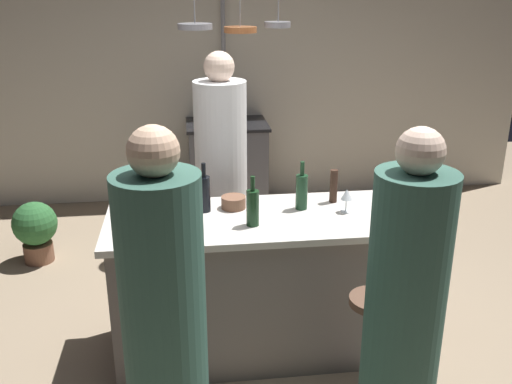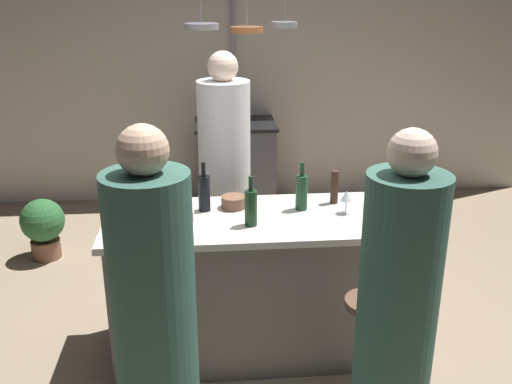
% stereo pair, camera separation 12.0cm
% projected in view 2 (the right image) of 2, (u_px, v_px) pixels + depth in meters
% --- Properties ---
extents(ground_plane, '(9.00, 9.00, 0.00)m').
position_uv_depth(ground_plane, '(258.00, 346.00, 3.68)').
color(ground_plane, gray).
extents(back_wall, '(6.40, 0.16, 2.60)m').
position_uv_depth(back_wall, '(233.00, 75.00, 5.89)').
color(back_wall, beige).
rests_on(back_wall, ground_plane).
extents(kitchen_island, '(1.80, 0.72, 0.90)m').
position_uv_depth(kitchen_island, '(258.00, 284.00, 3.52)').
color(kitchen_island, slate).
rests_on(kitchen_island, ground_plane).
extents(stove_range, '(0.80, 0.64, 0.89)m').
position_uv_depth(stove_range, '(236.00, 165.00, 5.81)').
color(stove_range, '#47474C').
rests_on(stove_range, ground_plane).
extents(chef, '(0.37, 0.37, 1.76)m').
position_uv_depth(chef, '(225.00, 183.00, 4.18)').
color(chef, white).
rests_on(chef, ground_plane).
extents(bar_stool_right, '(0.28, 0.28, 0.68)m').
position_uv_depth(bar_stool_right, '(366.00, 350.00, 3.01)').
color(bar_stool_right, '#4C4C51').
rests_on(bar_stool_right, ground_plane).
extents(guest_right, '(0.35, 0.35, 1.66)m').
position_uv_depth(guest_right, '(395.00, 324.00, 2.54)').
color(guest_right, '#33594C').
rests_on(guest_right, ground_plane).
extents(bar_stool_left, '(0.28, 0.28, 0.68)m').
position_uv_depth(bar_stool_left, '(164.00, 362.00, 2.92)').
color(bar_stool_left, '#4C4C51').
rests_on(bar_stool_left, ground_plane).
extents(guest_left, '(0.36, 0.36, 1.70)m').
position_uv_depth(guest_left, '(155.00, 332.00, 2.45)').
color(guest_left, '#33594C').
rests_on(guest_left, ground_plane).
extents(overhead_pot_rack, '(0.89, 1.35, 2.17)m').
position_uv_depth(overhead_pot_rack, '(236.00, 48.00, 4.91)').
color(overhead_pot_rack, gray).
rests_on(overhead_pot_rack, ground_plane).
extents(potted_plant, '(0.36, 0.36, 0.52)m').
position_uv_depth(potted_plant, '(43.00, 225.00, 4.76)').
color(potted_plant, brown).
rests_on(potted_plant, ground_plane).
extents(pepper_mill, '(0.05, 0.05, 0.21)m').
position_uv_depth(pepper_mill, '(334.00, 187.00, 3.54)').
color(pepper_mill, '#382319').
rests_on(pepper_mill, kitchen_island).
extents(wine_bottle_green, '(0.07, 0.07, 0.30)m').
position_uv_depth(wine_bottle_green, '(302.00, 192.00, 3.44)').
color(wine_bottle_green, '#193D23').
rests_on(wine_bottle_green, kitchen_island).
extents(wine_bottle_rose, '(0.07, 0.07, 0.32)m').
position_uv_depth(wine_bottle_rose, '(136.00, 187.00, 3.48)').
color(wine_bottle_rose, '#B78C8E').
rests_on(wine_bottle_rose, kitchen_island).
extents(wine_bottle_red, '(0.07, 0.07, 0.29)m').
position_uv_depth(wine_bottle_red, '(251.00, 207.00, 3.21)').
color(wine_bottle_red, '#143319').
rests_on(wine_bottle_red, kitchen_island).
extents(wine_bottle_amber, '(0.07, 0.07, 0.29)m').
position_uv_depth(wine_bottle_amber, '(184.00, 214.00, 3.11)').
color(wine_bottle_amber, brown).
rests_on(wine_bottle_amber, kitchen_island).
extents(wine_bottle_dark, '(0.07, 0.07, 0.30)m').
position_uv_depth(wine_bottle_dark, '(204.00, 192.00, 3.42)').
color(wine_bottle_dark, black).
rests_on(wine_bottle_dark, kitchen_island).
extents(wine_glass_near_right_guest, '(0.07, 0.07, 0.15)m').
position_uv_depth(wine_glass_near_right_guest, '(347.00, 197.00, 3.38)').
color(wine_glass_near_right_guest, silver).
rests_on(wine_glass_near_right_guest, kitchen_island).
extents(wine_glass_near_left_guest, '(0.07, 0.07, 0.15)m').
position_uv_depth(wine_glass_near_left_guest, '(182.00, 187.00, 3.54)').
color(wine_glass_near_left_guest, silver).
rests_on(wine_glass_near_left_guest, kitchen_island).
extents(mixing_bowl_ceramic, '(0.21, 0.21, 0.08)m').
position_uv_depth(mixing_bowl_ceramic, '(150.00, 207.00, 3.41)').
color(mixing_bowl_ceramic, silver).
rests_on(mixing_bowl_ceramic, kitchen_island).
extents(mixing_bowl_wooden, '(0.15, 0.15, 0.07)m').
position_uv_depth(mixing_bowl_wooden, '(233.00, 202.00, 3.49)').
color(mixing_bowl_wooden, brown).
rests_on(mixing_bowl_wooden, kitchen_island).
extents(mixing_bowl_steel, '(0.16, 0.16, 0.06)m').
position_uv_depth(mixing_bowl_steel, '(181.00, 216.00, 3.29)').
color(mixing_bowl_steel, '#B7B7BC').
rests_on(mixing_bowl_steel, kitchen_island).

